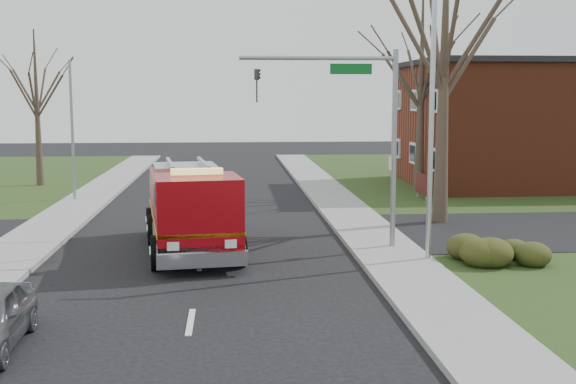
{
  "coord_description": "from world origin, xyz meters",
  "views": [
    {
      "loc": [
        0.96,
        -22.47,
        5.28
      ],
      "look_at": [
        2.93,
        1.89,
        2.0
      ],
      "focal_mm": 45.0,
      "sensor_mm": 36.0,
      "label": 1
    }
  ],
  "objects": [
    {
      "name": "fire_engine",
      "position": [
        -0.36,
        1.85,
        1.39
      ],
      "size": [
        3.75,
        7.92,
        3.08
      ],
      "rotation": [
        0.0,
        0.0,
        0.13
      ],
      "color": "#92060D",
      "rests_on": "ground"
    },
    {
      "name": "utility_pole_far",
      "position": [
        -6.8,
        14.0,
        3.5
      ],
      "size": [
        0.14,
        0.14,
        7.0
      ],
      "primitive_type": "cylinder",
      "color": "gray",
      "rests_on": "ground"
    },
    {
      "name": "health_center_sign",
      "position": [
        10.5,
        12.5,
        0.88
      ],
      "size": [
        0.12,
        2.0,
        1.4
      ],
      "color": "#491411",
      "rests_on": "ground"
    },
    {
      "name": "bare_tree_far",
      "position": [
        11.0,
        15.0,
        6.49
      ],
      "size": [
        5.25,
        5.25,
        10.5
      ],
      "color": "#382A21",
      "rests_on": "ground"
    },
    {
      "name": "bare_tree_left",
      "position": [
        -10.0,
        20.0,
        5.56
      ],
      "size": [
        4.5,
        4.5,
        9.0
      ],
      "color": "#382A21",
      "rests_on": "ground"
    },
    {
      "name": "bare_tree_near",
      "position": [
        9.5,
        6.0,
        7.41
      ],
      "size": [
        6.0,
        6.0,
        12.0
      ],
      "color": "#382A21",
      "rests_on": "ground"
    },
    {
      "name": "streetlight_pole",
      "position": [
        7.14,
        -0.5,
        4.55
      ],
      "size": [
        1.48,
        0.16,
        8.4
      ],
      "color": "#B7BABF",
      "rests_on": "ground"
    },
    {
      "name": "brick_building",
      "position": [
        19.0,
        18.0,
        3.66
      ],
      "size": [
        15.4,
        10.4,
        7.25
      ],
      "color": "maroon",
      "rests_on": "ground"
    },
    {
      "name": "traffic_signal_mast",
      "position": [
        5.21,
        1.5,
        4.71
      ],
      "size": [
        5.29,
        0.18,
        6.8
      ],
      "color": "gray",
      "rests_on": "ground"
    },
    {
      "name": "sidewalk_right",
      "position": [
        6.2,
        0.0,
        0.07
      ],
      "size": [
        2.4,
        80.0,
        0.15
      ],
      "primitive_type": "cube",
      "color": "gray",
      "rests_on": "ground"
    },
    {
      "name": "ground",
      "position": [
        0.0,
        0.0,
        0.0
      ],
      "size": [
        120.0,
        120.0,
        0.0
      ],
      "primitive_type": "plane",
      "color": "black",
      "rests_on": "ground"
    },
    {
      "name": "hedge_corner",
      "position": [
        9.0,
        -1.0,
        0.58
      ],
      "size": [
        2.8,
        2.0,
        0.9
      ],
      "primitive_type": "ellipsoid",
      "color": "#2B3112",
      "rests_on": "lawn_right"
    }
  ]
}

